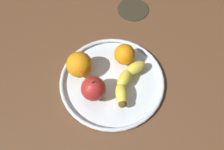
{
  "coord_description": "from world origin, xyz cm",
  "views": [
    {
      "loc": [
        27.15,
        25.48,
        69.78
      ],
      "look_at": [
        0.0,
        0.0,
        4.8
      ],
      "focal_mm": 40.09,
      "sensor_mm": 36.0,
      "label": 1
    }
  ],
  "objects": [
    {
      "name": "fruit_bowl",
      "position": [
        0.0,
        0.0,
        0.92
      ],
      "size": [
        32.8,
        32.8,
        1.8
      ],
      "color": "silver",
      "rests_on": "ground_plane"
    },
    {
      "name": "orange_center",
      "position": [
        -8.02,
        -2.1,
        5.12
      ],
      "size": [
        6.65,
        6.65,
        6.65
      ],
      "primitive_type": "sphere",
      "color": "orange",
      "rests_on": "fruit_bowl"
    },
    {
      "name": "ambient_coaster",
      "position": [
        -28.3,
        -15.64,
        0.3
      ],
      "size": [
        11.78,
        11.78,
        0.6
      ],
      "primitive_type": "cylinder",
      "color": "#302A1D",
      "rests_on": "ground_plane"
    },
    {
      "name": "banana",
      "position": [
        -2.05,
        4.22,
        3.59
      ],
      "size": [
        17.22,
        9.47,
        3.58
      ],
      "rotation": [
        0.0,
        0.0,
        0.29
      ],
      "color": "yellow",
      "rests_on": "fruit_bowl"
    },
    {
      "name": "ground_plane",
      "position": [
        0.0,
        0.0,
        -2.0
      ],
      "size": [
        126.64,
        126.64,
        4.0
      ],
      "primitive_type": "cube",
      "color": "brown"
    },
    {
      "name": "orange_front_right",
      "position": [
        4.53,
        -9.32,
        5.78
      ],
      "size": [
        7.96,
        7.96,
        7.96
      ],
      "primitive_type": "sphere",
      "color": "orange",
      "rests_on": "fruit_bowl"
    },
    {
      "name": "apple",
      "position": [
        7.24,
        -0.56,
        5.45
      ],
      "size": [
        7.29,
        7.29,
        8.09
      ],
      "color": "#AB2724",
      "rests_on": "fruit_bowl"
    }
  ]
}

